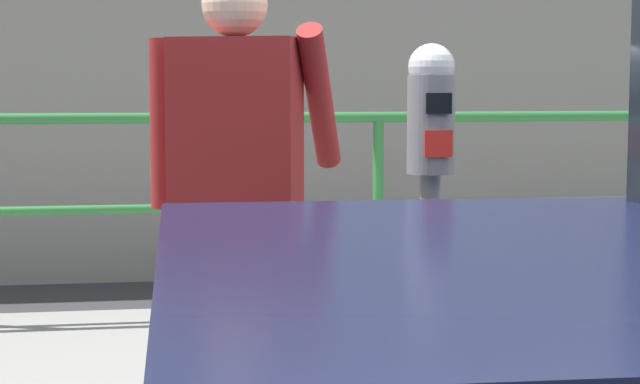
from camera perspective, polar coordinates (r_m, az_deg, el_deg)
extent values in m
cylinder|color=slate|center=(3.80, 5.77, -6.56)|extent=(0.07, 0.07, 1.00)
cylinder|color=slate|center=(3.71, 5.87, 3.55)|extent=(0.16, 0.16, 0.34)
sphere|color=silver|center=(3.71, 5.90, 6.58)|extent=(0.16, 0.16, 0.16)
cube|color=black|center=(3.63, 6.29, 4.67)|extent=(0.09, 0.01, 0.07)
cube|color=red|center=(3.63, 6.27, 2.55)|extent=(0.10, 0.01, 0.09)
cylinder|color=black|center=(3.86, -5.83, -7.58)|extent=(0.15, 0.15, 0.84)
cylinder|color=black|center=(3.81, -2.92, -7.74)|extent=(0.15, 0.15, 0.84)
cube|color=maroon|center=(3.74, -4.47, 3.32)|extent=(0.48, 0.35, 0.63)
sphere|color=beige|center=(3.74, -4.52, 9.86)|extent=(0.23, 0.23, 0.23)
cylinder|color=maroon|center=(3.81, -8.29, 3.58)|extent=(0.09, 0.09, 0.59)
cylinder|color=maroon|center=(3.84, -0.02, 4.97)|extent=(0.23, 0.44, 0.52)
cylinder|color=#2D7A38|center=(6.18, 3.10, 3.97)|extent=(24.00, 0.06, 0.06)
cylinder|color=#2D7A38|center=(6.21, 3.08, -0.68)|extent=(24.00, 0.05, 0.05)
cylinder|color=#2D7A38|center=(6.22, 3.08, -1.19)|extent=(0.06, 0.06, 1.12)
cube|color=gray|center=(8.25, 0.06, 7.48)|extent=(32.00, 0.50, 3.38)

